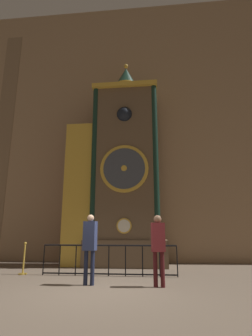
{
  "coord_description": "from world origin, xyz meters",
  "views": [
    {
      "loc": [
        1.33,
        -6.69,
        1.37
      ],
      "look_at": [
        0.16,
        4.55,
        4.11
      ],
      "focal_mm": 28.0,
      "sensor_mm": 36.0,
      "label": 1
    }
  ],
  "objects_px": {
    "visitor_near": "(90,242)",
    "visitor_far": "(158,243)",
    "stanchion_post": "(24,264)",
    "clock_tower": "(117,173)"
  },
  "relations": [
    {
      "from": "visitor_near",
      "to": "stanchion_post",
      "type": "distance_m",
      "value": 3.1
    },
    {
      "from": "visitor_near",
      "to": "visitor_far",
      "type": "height_order",
      "value": "visitor_near"
    },
    {
      "from": "visitor_near",
      "to": "visitor_far",
      "type": "distance_m",
      "value": 1.84
    },
    {
      "from": "clock_tower",
      "to": "stanchion_post",
      "type": "xyz_separation_m",
      "value": [
        -2.75,
        -2.46,
        -3.54
      ]
    },
    {
      "from": "visitor_far",
      "to": "stanchion_post",
      "type": "height_order",
      "value": "visitor_far"
    },
    {
      "from": "visitor_far",
      "to": "visitor_near",
      "type": "bearing_deg",
      "value": 168.06
    },
    {
      "from": "visitor_near",
      "to": "visitor_far",
      "type": "bearing_deg",
      "value": 7.24
    },
    {
      "from": "clock_tower",
      "to": "visitor_near",
      "type": "height_order",
      "value": "clock_tower"
    },
    {
      "from": "visitor_far",
      "to": "stanchion_post",
      "type": "bearing_deg",
      "value": 150.34
    },
    {
      "from": "visitor_near",
      "to": "stanchion_post",
      "type": "relative_size",
      "value": 1.78
    }
  ]
}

